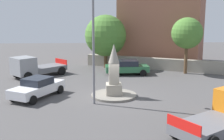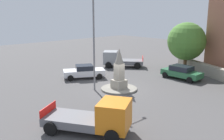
% 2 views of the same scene
% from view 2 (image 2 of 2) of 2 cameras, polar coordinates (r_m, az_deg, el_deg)
% --- Properties ---
extents(ground_plane, '(80.00, 80.00, 0.00)m').
position_cam_2_polar(ground_plane, '(23.84, 1.60, -4.46)').
color(ground_plane, '#4F4C4C').
extents(traffic_island, '(3.41, 3.41, 0.16)m').
position_cam_2_polar(traffic_island, '(23.82, 1.60, -4.28)').
color(traffic_island, gray).
rests_on(traffic_island, ground).
extents(monument, '(1.15, 1.15, 3.77)m').
position_cam_2_polar(monument, '(23.36, 1.62, -0.31)').
color(monument, '#9E9687').
rests_on(monument, traffic_island).
extents(streetlamp, '(3.39, 0.28, 8.87)m').
position_cam_2_polar(streetlamp, '(22.73, -4.17, 8.33)').
color(streetlamp, slate).
rests_on(streetlamp, ground).
extents(car_white_approaching, '(4.77, 3.72, 1.47)m').
position_cam_2_polar(car_white_approaching, '(27.86, -6.35, -0.35)').
color(car_white_approaching, silver).
rests_on(car_white_approaching, ground).
extents(car_green_parked_left, '(2.14, 4.35, 1.46)m').
position_cam_2_polar(car_green_parked_left, '(28.45, 15.53, -0.44)').
color(car_green_parked_left, '#2D6B42').
rests_on(car_green_parked_left, ground).
extents(truck_orange_near_island, '(4.52, 5.53, 2.11)m').
position_cam_2_polar(truck_orange_near_island, '(15.36, -3.37, -10.74)').
color(truck_orange_near_island, orange).
rests_on(truck_orange_near_island, ground).
extents(truck_grey_passing, '(5.03, 5.23, 2.07)m').
position_cam_2_polar(truck_grey_passing, '(33.42, 1.45, 2.41)').
color(truck_grey_passing, gray).
rests_on(truck_grey_passing, ground).
extents(stone_boundary_wall, '(7.06, 14.28, 1.28)m').
position_cam_2_polar(stone_boundary_wall, '(29.41, 23.31, -0.86)').
color(stone_boundary_wall, '#9E9687').
rests_on(stone_boundary_wall, ground).
extents(tree_near_wall, '(4.65, 4.65, 5.97)m').
position_cam_2_polar(tree_near_wall, '(32.27, 16.56, 6.25)').
color(tree_near_wall, brown).
rests_on(tree_near_wall, ground).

